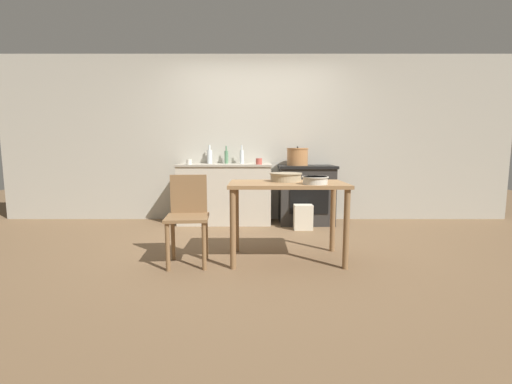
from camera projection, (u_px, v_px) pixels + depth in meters
ground_plane at (256, 246)px, 3.95m from camera, size 14.00×14.00×0.00m
wall_back at (256, 139)px, 5.37m from camera, size 8.00×0.07×2.55m
counter_cabinet at (225, 194)px, 5.17m from camera, size 1.40×0.57×0.89m
stove at (306, 194)px, 5.15m from camera, size 0.83×0.61×0.87m
work_table at (287, 194)px, 3.40m from camera, size 1.15×0.66×0.79m
chair at (188, 215)px, 3.33m from camera, size 0.43×0.43×0.86m
flour_sack at (303, 217)px, 4.76m from camera, size 0.26×0.18×0.35m
stock_pot at (297, 157)px, 5.08m from camera, size 0.32×0.32×0.28m
mixing_bowl_large at (286, 177)px, 3.49m from camera, size 0.33×0.33×0.09m
mixing_bowl_small at (315, 180)px, 3.21m from camera, size 0.25×0.25×0.07m
bottle_far_left at (210, 156)px, 5.27m from camera, size 0.08×0.08×0.29m
bottle_left at (242, 157)px, 5.23m from camera, size 0.06×0.06×0.28m
bottle_mid_left at (226, 157)px, 5.27m from camera, size 0.06×0.06×0.27m
cup_center_left at (259, 161)px, 4.96m from camera, size 0.09×0.09×0.09m
cup_center at (189, 162)px, 4.95m from camera, size 0.07×0.07×0.08m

